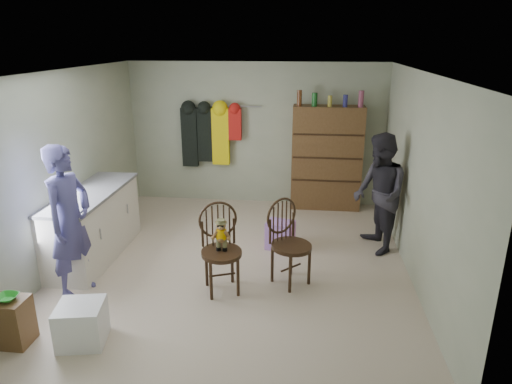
# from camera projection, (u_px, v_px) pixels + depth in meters

# --- Properties ---
(ground_plane) EXTENTS (5.00, 5.00, 0.00)m
(ground_plane) POSITION_uv_depth(u_px,v_px,m) (236.00, 263.00, 6.14)
(ground_plane) COLOR beige
(ground_plane) RESTS_ON ground
(room_walls) EXTENTS (5.00, 5.00, 5.00)m
(room_walls) POSITION_uv_depth(u_px,v_px,m) (240.00, 139.00, 6.14)
(room_walls) COLOR #A8AE91
(room_walls) RESTS_ON ground
(counter) EXTENTS (0.64, 1.86, 0.94)m
(counter) POSITION_uv_depth(u_px,v_px,m) (94.00, 224.00, 6.19)
(counter) COLOR silver
(counter) RESTS_ON ground
(stool) EXTENTS (0.34, 0.29, 0.49)m
(stool) POSITION_uv_depth(u_px,v_px,m) (12.00, 322.00, 4.45)
(stool) COLOR brown
(stool) RESTS_ON ground
(bowl) EXTENTS (0.20, 0.20, 0.05)m
(bowl) POSITION_uv_depth(u_px,v_px,m) (7.00, 298.00, 4.37)
(bowl) COLOR green
(bowl) RESTS_ON stool
(plastic_tub) EXTENTS (0.51, 0.49, 0.42)m
(plastic_tub) POSITION_uv_depth(u_px,v_px,m) (82.00, 324.00, 4.48)
(plastic_tub) COLOR white
(plastic_tub) RESTS_ON ground
(chair_front) EXTENTS (0.61, 0.61, 1.07)m
(chair_front) POSITION_uv_depth(u_px,v_px,m) (221.00, 243.00, 5.33)
(chair_front) COLOR #342012
(chair_front) RESTS_ON ground
(chair_far) EXTENTS (0.67, 0.67, 1.06)m
(chair_far) POSITION_uv_depth(u_px,v_px,m) (288.00, 239.00, 5.51)
(chair_far) COLOR #342012
(chair_far) RESTS_ON ground
(striped_bag) EXTENTS (0.44, 0.38, 0.40)m
(striped_bag) POSITION_uv_depth(u_px,v_px,m) (280.00, 235.00, 6.52)
(striped_bag) COLOR pink
(striped_bag) RESTS_ON ground
(person_left) EXTENTS (0.54, 0.72, 1.79)m
(person_left) POSITION_uv_depth(u_px,v_px,m) (70.00, 222.00, 5.17)
(person_left) COLOR #47457F
(person_left) RESTS_ON ground
(person_right) EXTENTS (0.79, 0.93, 1.68)m
(person_right) POSITION_uv_depth(u_px,v_px,m) (379.00, 194.00, 6.27)
(person_right) COLOR #2D2B33
(person_right) RESTS_ON ground
(dresser) EXTENTS (1.20, 0.39, 2.07)m
(dresser) POSITION_uv_depth(u_px,v_px,m) (327.00, 158.00, 7.89)
(dresser) COLOR brown
(dresser) RESTS_ON ground
(coat_rack) EXTENTS (1.42, 0.12, 1.09)m
(coat_rack) POSITION_uv_depth(u_px,v_px,m) (209.00, 135.00, 8.07)
(coat_rack) COLOR #99999E
(coat_rack) RESTS_ON ground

